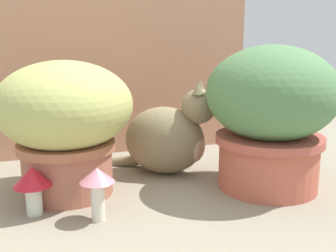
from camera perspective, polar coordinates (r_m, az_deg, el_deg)
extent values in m
plane|color=gray|center=(1.14, -4.15, -10.03)|extent=(6.00, 6.00, 0.00)
cube|color=tan|center=(1.52, -8.86, 14.62)|extent=(1.11, 0.03, 0.99)
cylinder|color=#AE6650|center=(1.17, -14.14, -5.80)|extent=(0.25, 0.25, 0.15)
cylinder|color=#B0694A|center=(1.15, -14.31, -2.76)|extent=(0.27, 0.27, 0.02)
ellipsoid|color=tan|center=(1.12, -14.61, 2.91)|extent=(0.37, 0.37, 0.24)
cylinder|color=#C15E48|center=(1.21, 14.12, -4.91)|extent=(0.29, 0.29, 0.16)
cylinder|color=#BB5749|center=(1.19, 14.29, -1.80)|extent=(0.31, 0.31, 0.02)
ellipsoid|color=#52804D|center=(1.17, 14.63, 4.58)|extent=(0.37, 0.37, 0.27)
ellipsoid|color=#867657|center=(1.29, -0.50, -2.06)|extent=(0.31, 0.28, 0.22)
ellipsoid|color=tan|center=(1.28, 3.76, -2.75)|extent=(0.11, 0.12, 0.11)
sphere|color=#867657|center=(1.25, 4.43, 2.82)|extent=(0.15, 0.15, 0.11)
cone|color=#867657|center=(1.27, 4.66, 5.75)|extent=(0.05, 0.05, 0.04)
cone|color=#867657|center=(1.21, 4.29, 5.45)|extent=(0.05, 0.05, 0.04)
cylinder|color=#867657|center=(1.39, -4.85, -4.90)|extent=(0.18, 0.12, 0.07)
cylinder|color=silver|center=(1.06, -18.61, -10.02)|extent=(0.04, 0.04, 0.08)
cone|color=red|center=(1.04, -18.85, -6.83)|extent=(0.09, 0.09, 0.05)
cylinder|color=silver|center=(0.99, -9.98, -10.55)|extent=(0.03, 0.03, 0.10)
cone|color=pink|center=(0.97, -10.12, -6.91)|extent=(0.08, 0.08, 0.04)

